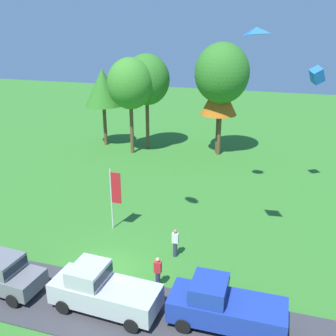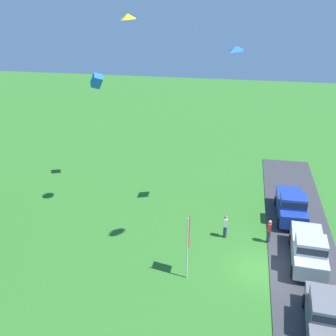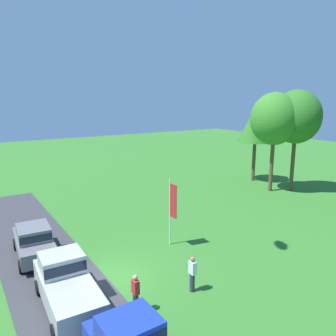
{
  "view_description": "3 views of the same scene",
  "coord_description": "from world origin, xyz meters",
  "px_view_note": "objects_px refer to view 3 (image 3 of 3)",
  "views": [
    {
      "loc": [
        8.3,
        -15.82,
        12.55
      ],
      "look_at": [
        2.28,
        3.76,
        4.81
      ],
      "focal_mm": 42.0,
      "sensor_mm": 36.0,
      "label": 1
    },
    {
      "loc": [
        -20.11,
        1.9,
        15.18
      ],
      "look_at": [
        2.48,
        6.39,
        5.12
      ],
      "focal_mm": 42.0,
      "sensor_mm": 36.0,
      "label": 2
    },
    {
      "loc": [
        13.85,
        -5.91,
        8.72
      ],
      "look_at": [
        -0.94,
        3.86,
        4.96
      ],
      "focal_mm": 35.0,
      "sensor_mm": 36.0,
      "label": 3
    }
  ],
  "objects_px": {
    "car_sedan_near_entrance": "(34,241)",
    "car_pickup_far_end": "(66,283)",
    "tree_lone_near": "(256,124)",
    "flag_banner": "(172,205)",
    "person_watching_sky": "(192,274)",
    "tree_far_right": "(296,117)",
    "tree_left_of_center": "(275,119)",
    "person_beside_suv": "(136,293)"
  },
  "relations": [
    {
      "from": "car_pickup_far_end",
      "to": "tree_far_right",
      "type": "height_order",
      "value": "tree_far_right"
    },
    {
      "from": "tree_far_right",
      "to": "flag_banner",
      "type": "bearing_deg",
      "value": -77.08
    },
    {
      "from": "person_watching_sky",
      "to": "flag_banner",
      "type": "relative_size",
      "value": 0.42
    },
    {
      "from": "car_pickup_far_end",
      "to": "person_beside_suv",
      "type": "relative_size",
      "value": 2.98
    },
    {
      "from": "car_pickup_far_end",
      "to": "tree_left_of_center",
      "type": "height_order",
      "value": "tree_left_of_center"
    },
    {
      "from": "car_pickup_far_end",
      "to": "flag_banner",
      "type": "height_order",
      "value": "flag_banner"
    },
    {
      "from": "person_watching_sky",
      "to": "flag_banner",
      "type": "height_order",
      "value": "flag_banner"
    },
    {
      "from": "tree_lone_near",
      "to": "car_pickup_far_end",
      "type": "bearing_deg",
      "value": -64.86
    },
    {
      "from": "tree_lone_near",
      "to": "tree_left_of_center",
      "type": "relative_size",
      "value": 0.86
    },
    {
      "from": "person_beside_suv",
      "to": "flag_banner",
      "type": "distance_m",
      "value": 6.75
    },
    {
      "from": "tree_far_right",
      "to": "tree_lone_near",
      "type": "bearing_deg",
      "value": -179.16
    },
    {
      "from": "car_pickup_far_end",
      "to": "person_beside_suv",
      "type": "bearing_deg",
      "value": 49.39
    },
    {
      "from": "car_sedan_near_entrance",
      "to": "flag_banner",
      "type": "bearing_deg",
      "value": 68.21
    },
    {
      "from": "tree_lone_near",
      "to": "flag_banner",
      "type": "relative_size",
      "value": 1.97
    },
    {
      "from": "car_pickup_far_end",
      "to": "person_watching_sky",
      "type": "xyz_separation_m",
      "value": [
        2.0,
        5.16,
        -0.23
      ]
    },
    {
      "from": "car_sedan_near_entrance",
      "to": "tree_lone_near",
      "type": "height_order",
      "value": "tree_lone_near"
    },
    {
      "from": "person_beside_suv",
      "to": "tree_far_right",
      "type": "height_order",
      "value": "tree_far_right"
    },
    {
      "from": "car_pickup_far_end",
      "to": "tree_far_right",
      "type": "xyz_separation_m",
      "value": [
        -6.27,
        23.57,
        5.94
      ]
    },
    {
      "from": "person_beside_suv",
      "to": "tree_lone_near",
      "type": "bearing_deg",
      "value": 121.42
    },
    {
      "from": "person_beside_suv",
      "to": "person_watching_sky",
      "type": "bearing_deg",
      "value": 88.78
    },
    {
      "from": "car_sedan_near_entrance",
      "to": "person_watching_sky",
      "type": "relative_size",
      "value": 2.64
    },
    {
      "from": "tree_lone_near",
      "to": "tree_far_right",
      "type": "height_order",
      "value": "tree_far_right"
    },
    {
      "from": "car_sedan_near_entrance",
      "to": "person_watching_sky",
      "type": "height_order",
      "value": "car_sedan_near_entrance"
    },
    {
      "from": "tree_left_of_center",
      "to": "car_sedan_near_entrance",
      "type": "bearing_deg",
      "value": -85.11
    },
    {
      "from": "car_sedan_near_entrance",
      "to": "tree_far_right",
      "type": "xyz_separation_m",
      "value": [
        -0.88,
        23.75,
        6.01
      ]
    },
    {
      "from": "car_pickup_far_end",
      "to": "flag_banner",
      "type": "relative_size",
      "value": 1.25
    },
    {
      "from": "car_sedan_near_entrance",
      "to": "car_pickup_far_end",
      "type": "height_order",
      "value": "car_pickup_far_end"
    },
    {
      "from": "car_pickup_far_end",
      "to": "flag_banner",
      "type": "distance_m",
      "value": 7.64
    },
    {
      "from": "tree_lone_near",
      "to": "tree_far_right",
      "type": "bearing_deg",
      "value": 0.84
    },
    {
      "from": "tree_lone_near",
      "to": "flag_banner",
      "type": "height_order",
      "value": "tree_lone_near"
    },
    {
      "from": "flag_banner",
      "to": "car_sedan_near_entrance",
      "type": "bearing_deg",
      "value": -111.79
    },
    {
      "from": "car_sedan_near_entrance",
      "to": "tree_left_of_center",
      "type": "distance_m",
      "value": 22.78
    },
    {
      "from": "car_sedan_near_entrance",
      "to": "tree_lone_near",
      "type": "xyz_separation_m",
      "value": [
        -5.64,
        23.68,
        5.04
      ]
    },
    {
      "from": "tree_left_of_center",
      "to": "person_beside_suv",
      "type": "bearing_deg",
      "value": -64.72
    },
    {
      "from": "car_sedan_near_entrance",
      "to": "tree_far_right",
      "type": "height_order",
      "value": "tree_far_right"
    },
    {
      "from": "car_sedan_near_entrance",
      "to": "tree_lone_near",
      "type": "bearing_deg",
      "value": 103.39
    },
    {
      "from": "person_beside_suv",
      "to": "tree_left_of_center",
      "type": "relative_size",
      "value": 0.18
    },
    {
      "from": "car_sedan_near_entrance",
      "to": "car_pickup_far_end",
      "type": "bearing_deg",
      "value": 1.96
    },
    {
      "from": "tree_lone_near",
      "to": "flag_banner",
      "type": "distance_m",
      "value": 18.84
    },
    {
      "from": "car_pickup_far_end",
      "to": "tree_far_right",
      "type": "relative_size",
      "value": 0.53
    },
    {
      "from": "car_pickup_far_end",
      "to": "tree_far_right",
      "type": "bearing_deg",
      "value": 104.89
    },
    {
      "from": "person_watching_sky",
      "to": "tree_left_of_center",
      "type": "bearing_deg",
      "value": 119.18
    }
  ]
}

